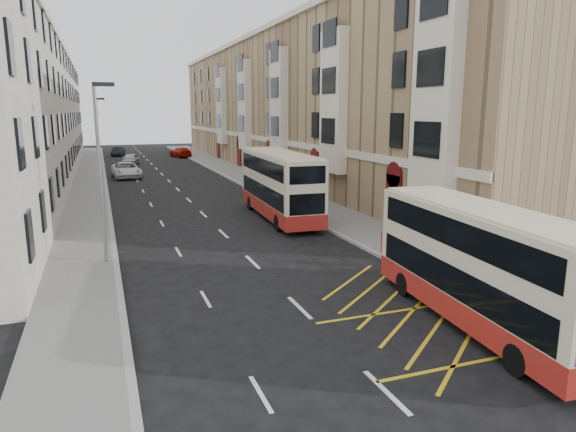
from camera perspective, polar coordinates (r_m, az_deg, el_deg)
name	(u,v)px	position (r m, az deg, el deg)	size (l,w,h in m)	color
ground	(350,357)	(15.38, 6.93, -15.27)	(200.00, 200.00, 0.00)	black
pavement_right	(276,190)	(45.07, -1.30, 2.88)	(4.00, 120.00, 0.15)	slate
pavement_left	(88,201)	(42.73, -21.38, 1.59)	(3.00, 120.00, 0.15)	slate
kerb_right	(255,191)	(44.47, -3.74, 2.74)	(0.25, 120.00, 0.15)	#969691
kerb_left	(108,200)	(42.72, -19.38, 1.73)	(0.25, 120.00, 0.15)	#969691
road_markings	(163,175)	(57.93, -13.71, 4.44)	(10.00, 110.00, 0.01)	silver
terrace_right	(289,105)	(61.34, 0.15, 12.19)	(10.75, 79.00, 15.25)	tan
terrace_left	(21,115)	(58.09, -27.56, 9.93)	(9.18, 79.00, 13.25)	#EEE6CF
guard_railing	(420,255)	(22.73, 14.51, -4.26)	(0.06, 6.56, 1.01)	red
street_lamp_near	(101,164)	(24.27, -20.10, 5.49)	(0.93, 0.18, 8.00)	slate
street_lamp_far	(98,134)	(54.21, -20.32, 8.49)	(0.93, 0.18, 8.00)	slate
double_decker_front	(481,266)	(17.73, 20.69, -5.27)	(3.11, 10.05, 3.95)	beige
double_decker_rear	(279,185)	(33.30, -0.97, 3.46)	(2.97, 10.94, 4.32)	beige
pedestrian_near	(554,301)	(18.63, 27.44, -8.36)	(0.61, 0.40, 1.67)	black
pedestrian_mid	(480,254)	(23.07, 20.55, -4.02)	(0.83, 0.65, 1.71)	black
pedestrian_far	(410,247)	(23.56, 13.35, -3.42)	(0.93, 0.39, 1.59)	black
white_van	(126,170)	(56.66, -17.53, 4.89)	(2.69, 5.83, 1.62)	silver
car_silver	(130,159)	(69.77, -17.11, 6.04)	(1.76, 4.38, 1.49)	#9EA1A6
car_dark	(118,151)	(84.53, -18.35, 6.82)	(1.47, 4.22, 1.39)	black
car_red	(181,152)	(79.98, -11.84, 6.95)	(2.07, 5.09, 1.48)	#AA0900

